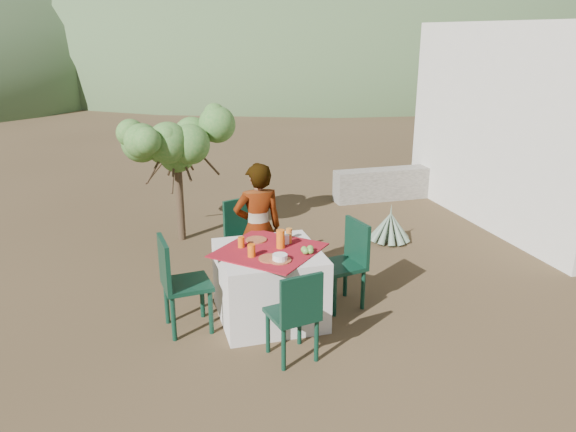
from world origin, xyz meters
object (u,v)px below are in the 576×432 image
object	(u,v)px
table	(269,284)
person	(258,228)
chair_far	(246,235)
guesthouse	(573,123)
chair_right	(347,260)
juice_pitcher	(281,239)
chair_near	(296,312)
shrub_tree	(180,148)
agave	(390,227)
chair_left	(178,280)

from	to	relation	value
table	person	world-z (taller)	person
chair_far	guesthouse	size ratio (longest dim) A/B	0.23
chair_right	juice_pitcher	xyz separation A→B (m)	(-0.76, -0.04, 0.33)
chair_near	shrub_tree	xyz separation A→B (m)	(-0.63, 3.51, 0.83)
chair_far	guesthouse	bearing A→B (deg)	-8.92
chair_far	chair_right	size ratio (longest dim) A/B	1.02
table	person	bearing A→B (deg)	86.41
shrub_tree	chair_far	bearing A→B (deg)	-69.88
chair_far	agave	distance (m)	2.33
chair_left	shrub_tree	distance (m)	2.79
chair_far	chair_near	bearing A→B (deg)	-107.78
person	agave	world-z (taller)	person
table	chair_right	world-z (taller)	chair_right
person	agave	bearing A→B (deg)	-155.80
chair_left	guesthouse	bearing A→B (deg)	-77.66
table	agave	distance (m)	2.78
chair_right	shrub_tree	bearing A→B (deg)	-160.84
chair_right	guesthouse	world-z (taller)	guesthouse
chair_far	guesthouse	world-z (taller)	guesthouse
shrub_tree	juice_pitcher	size ratio (longest dim) A/B	8.68
chair_far	chair_left	xyz separation A→B (m)	(-0.90, -1.08, 0.01)
chair_near	chair_left	xyz separation A→B (m)	(-0.95, 0.85, 0.05)
chair_right	guesthouse	bearing A→B (deg)	103.18
guesthouse	chair_right	bearing A→B (deg)	-156.11
juice_pitcher	chair_left	bearing A→B (deg)	-178.44
table	chair_left	bearing A→B (deg)	-179.10
chair_near	chair_right	size ratio (longest dim) A/B	0.93
chair_left	person	size ratio (longest dim) A/B	0.65
agave	juice_pitcher	distance (m)	2.74
chair_near	agave	world-z (taller)	chair_near
guesthouse	chair_near	bearing A→B (deg)	-151.45
table	chair_right	size ratio (longest dim) A/B	1.37
guesthouse	juice_pitcher	xyz separation A→B (m)	(-5.28, -2.05, -0.64)
juice_pitcher	agave	bearing A→B (deg)	39.14
shrub_tree	person	bearing A→B (deg)	-71.91
table	person	distance (m)	0.77
chair_near	agave	bearing A→B (deg)	-141.00
shrub_tree	juice_pitcher	bearing A→B (deg)	-74.51
chair_right	shrub_tree	xyz separation A→B (m)	(-1.49, 2.59, 0.79)
chair_near	shrub_tree	distance (m)	3.66
chair_far	chair_left	world-z (taller)	chair_left
chair_near	agave	size ratio (longest dim) A/B	1.43
table	chair_far	world-z (taller)	chair_far
person	juice_pitcher	bearing A→B (deg)	96.15
table	juice_pitcher	distance (m)	0.50
chair_near	guesthouse	size ratio (longest dim) A/B	0.21
table	chair_far	distance (m)	1.08
guesthouse	agave	bearing A→B (deg)	-173.50
chair_near	person	size ratio (longest dim) A/B	0.59
chair_right	person	bearing A→B (deg)	-136.90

